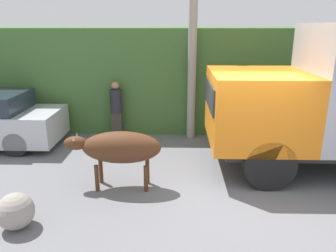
% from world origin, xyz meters
% --- Properties ---
extents(ground_plane, '(60.00, 60.00, 0.00)m').
position_xyz_m(ground_plane, '(0.00, 0.00, 0.00)').
color(ground_plane, slate).
extents(hillside_embankment, '(32.00, 6.93, 3.28)m').
position_xyz_m(hillside_embankment, '(0.00, 7.09, 1.64)').
color(hillside_embankment, '#426B33').
rests_on(hillside_embankment, ground_plane).
extents(building_backdrop, '(5.28, 2.70, 3.08)m').
position_xyz_m(building_backdrop, '(-3.61, 5.15, 1.56)').
color(building_backdrop, '#C6B793').
rests_on(building_backdrop, ground_plane).
extents(brown_cow, '(2.05, 0.68, 1.26)m').
position_xyz_m(brown_cow, '(-2.65, 0.08, 0.91)').
color(brown_cow, '#512D19').
rests_on(brown_cow, ground_plane).
extents(pedestrian_on_hill, '(0.37, 0.37, 1.75)m').
position_xyz_m(pedestrian_on_hill, '(-3.29, 3.34, 0.96)').
color(pedestrian_on_hill, '#38332D').
rests_on(pedestrian_on_hill, ground_plane).
extents(utility_pole, '(0.90, 0.25, 5.34)m').
position_xyz_m(utility_pole, '(-1.01, 3.37, 2.77)').
color(utility_pole, '#9E998E').
rests_on(utility_pole, ground_plane).
extents(roadside_rock, '(0.64, 0.64, 0.64)m').
position_xyz_m(roadside_rock, '(-4.20, -1.47, 0.32)').
color(roadside_rock, gray).
rests_on(roadside_rock, ground_plane).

